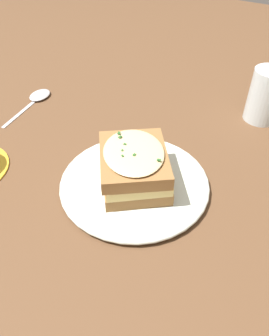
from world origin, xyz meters
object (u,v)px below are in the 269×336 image
(dinner_plate, at_px, (135,183))
(spoon, at_px, (38,97))
(water_glass, at_px, (266,96))
(sandwich, at_px, (134,166))

(dinner_plate, bearing_deg, spoon, -110.60)
(water_glass, bearing_deg, sandwich, -21.11)
(dinner_plate, xyz_separation_m, water_glass, (-0.32, 0.12, 0.05))
(water_glass, bearing_deg, dinner_plate, -21.20)
(sandwich, distance_m, water_glass, 0.35)
(sandwich, bearing_deg, dinner_plate, -175.71)
(dinner_plate, xyz_separation_m, sandwich, (0.00, 0.00, 0.04))
(dinner_plate, bearing_deg, sandwich, 4.29)
(dinner_plate, bearing_deg, water_glass, 158.80)
(sandwich, xyz_separation_m, water_glass, (-0.32, 0.12, 0.01))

